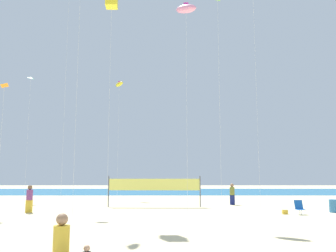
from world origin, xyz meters
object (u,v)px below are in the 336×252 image
object	(u,v)px
beachgoer_plum_shirt	(31,198)
folding_beach_chair	(301,207)
kite_pink_inflatable	(188,9)
kite_lime_diamond	(219,6)
trash_barrel	(336,206)
kite_green_diamond	(33,79)
beachgoer_olive_shirt	(234,193)
beach_handbag	(287,212)
mother_figure	(63,247)
volleyball_net	(156,186)
kite_yellow_inflatable	(121,85)
kite_orange_diamond	(6,88)

from	to	relation	value
beachgoer_plum_shirt	folding_beach_chair	world-z (taller)	beachgoer_plum_shirt
kite_pink_inflatable	kite_lime_diamond	bearing A→B (deg)	60.23
trash_barrel	kite_green_diamond	bearing A→B (deg)	154.33
folding_beach_chair	trash_barrel	world-z (taller)	folding_beach_chair
kite_pink_inflatable	beachgoer_olive_shirt	bearing A→B (deg)	62.47
beach_handbag	kite_green_diamond	world-z (taller)	kite_green_diamond
kite_green_diamond	kite_pink_inflatable	xyz separation A→B (m)	(15.87, -14.61, 0.68)
beachgoer_plum_shirt	kite_green_diamond	bearing A→B (deg)	-106.41
beachgoer_olive_shirt	trash_barrel	size ratio (longest dim) A/B	2.06
beachgoer_plum_shirt	kite_green_diamond	world-z (taller)	kite_green_diamond
mother_figure	beachgoer_olive_shirt	world-z (taller)	beachgoer_olive_shirt
beachgoer_plum_shirt	folding_beach_chair	size ratio (longest dim) A/B	2.04
volleyball_net	kite_yellow_inflatable	size ratio (longest dim) A/B	0.55
beachgoer_plum_shirt	kite_green_diamond	size ratio (longest dim) A/B	0.14
mother_figure	beach_handbag	size ratio (longest dim) A/B	4.88
kite_lime_diamond	kite_pink_inflatable	world-z (taller)	kite_lime_diamond
mother_figure	kite_green_diamond	world-z (taller)	kite_green_diamond
beachgoer_olive_shirt	kite_pink_inflatable	bearing A→B (deg)	-151.09
folding_beach_chair	trash_barrel	distance (m)	2.95
beachgoer_plum_shirt	volleyball_net	size ratio (longest dim) A/B	0.25
mother_figure	trash_barrel	bearing A→B (deg)	33.19
kite_green_diamond	kite_pink_inflatable	world-z (taller)	kite_pink_inflatable
beachgoer_plum_shirt	beachgoer_olive_shirt	size ratio (longest dim) A/B	1.03
volleyball_net	kite_yellow_inflatable	world-z (taller)	kite_yellow_inflatable
beachgoer_plum_shirt	folding_beach_chair	bearing A→B (deg)	136.84
kite_yellow_inflatable	mother_figure	bearing A→B (deg)	-84.17
folding_beach_chair	kite_lime_diamond	world-z (taller)	kite_lime_diamond
beachgoer_olive_shirt	kite_yellow_inflatable	xyz separation A→B (m)	(-10.98, 9.24, 11.78)
volleyball_net	kite_lime_diamond	bearing A→B (deg)	-12.57
trash_barrel	kite_lime_diamond	bearing A→B (deg)	158.62
volleyball_net	beachgoer_olive_shirt	bearing A→B (deg)	16.61
beach_handbag	kite_yellow_inflatable	world-z (taller)	kite_yellow_inflatable
beach_handbag	kite_green_diamond	xyz separation A→B (m)	(-22.18, 13.41, 12.48)
folding_beach_chair	kite_yellow_inflatable	distance (m)	24.67
beachgoer_plum_shirt	kite_lime_diamond	world-z (taller)	kite_lime_diamond
folding_beach_chair	mother_figure	bearing A→B (deg)	-86.21
beachgoer_plum_shirt	kite_lime_diamond	distance (m)	20.29
kite_yellow_inflatable	kite_green_diamond	world-z (taller)	kite_yellow_inflatable
kite_lime_diamond	folding_beach_chair	bearing A→B (deg)	-41.79
kite_green_diamond	beachgoer_olive_shirt	bearing A→B (deg)	-18.11
mother_figure	beach_handbag	xyz separation A→B (m)	(9.97, 14.47, -0.74)
kite_yellow_inflatable	kite_lime_diamond	size ratio (longest dim) A/B	0.78
kite_lime_diamond	kite_pink_inflatable	distance (m)	6.35
mother_figure	folding_beach_chair	xyz separation A→B (m)	(10.87, 14.35, -0.41)
folding_beach_chair	beach_handbag	size ratio (longest dim) A/B	2.64
beachgoer_plum_shirt	kite_orange_diamond	xyz separation A→B (m)	(-2.08, -0.23, 7.50)
trash_barrel	kite_green_diamond	xyz separation A→B (m)	(-25.81, 12.41, 12.18)
trash_barrel	kite_yellow_inflatable	distance (m)	25.66
trash_barrel	kite_orange_diamond	bearing A→B (deg)	-179.20
volleyball_net	kite_orange_diamond	world-z (taller)	kite_orange_diamond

